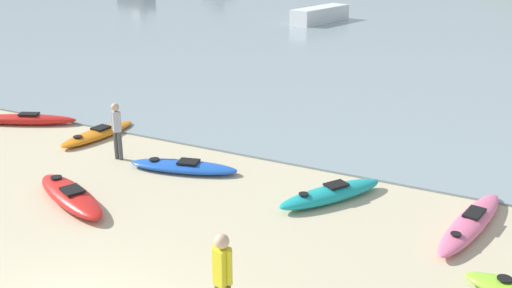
# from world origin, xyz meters

# --- Properties ---
(bay_water) EXTENTS (160.00, 70.00, 0.06)m
(bay_water) POSITION_xyz_m (0.00, 43.38, 0.03)
(bay_water) COLOR gray
(bay_water) RESTS_ON ground_plane
(kayak_on_sand_0) EXTENTS (3.02, 1.89, 0.40)m
(kayak_on_sand_0) POSITION_xyz_m (-3.37, 3.99, 0.18)
(kayak_on_sand_0) COLOR red
(kayak_on_sand_0) RESTS_ON ground_plane
(kayak_on_sand_1) EXTENTS (1.12, 3.46, 0.34)m
(kayak_on_sand_1) POSITION_xyz_m (4.86, 6.88, 0.15)
(kayak_on_sand_1) COLOR #E5668C
(kayak_on_sand_1) RESTS_ON ground_plane
(kayak_on_sand_2) EXTENTS (0.94, 2.83, 0.30)m
(kayak_on_sand_2) POSITION_xyz_m (-5.90, 7.73, 0.13)
(kayak_on_sand_2) COLOR orange
(kayak_on_sand_2) RESTS_ON ground_plane
(kayak_on_sand_3) EXTENTS (1.99, 2.75, 0.39)m
(kayak_on_sand_3) POSITION_xyz_m (1.81, 6.84, 0.17)
(kayak_on_sand_3) COLOR teal
(kayak_on_sand_3) RESTS_ON ground_plane
(kayak_on_sand_4) EXTENTS (2.96, 1.46, 0.30)m
(kayak_on_sand_4) POSITION_xyz_m (-2.17, 6.74, 0.13)
(kayak_on_sand_4) COLOR blue
(kayak_on_sand_4) RESTS_ON ground_plane
(kayak_on_sand_8) EXTENTS (3.28, 1.93, 0.37)m
(kayak_on_sand_8) POSITION_xyz_m (-8.85, 7.65, 0.16)
(kayak_on_sand_8) COLOR red
(kayak_on_sand_8) RESTS_ON ground_plane
(person_near_foreground) EXTENTS (0.34, 0.26, 1.68)m
(person_near_foreground) POSITION_xyz_m (2.04, 1.64, 0.96)
(person_near_foreground) COLOR #4C4C4C
(person_near_foreground) RESTS_ON ground_plane
(person_near_waterline) EXTENTS (0.32, 0.28, 1.56)m
(person_near_waterline) POSITION_xyz_m (-4.20, 6.65, 0.90)
(person_near_waterline) COLOR #4C4C4C
(person_near_waterline) RESTS_ON ground_plane
(moored_boat_1) EXTENTS (2.37, 5.10, 0.98)m
(moored_boat_1) POSITION_xyz_m (-8.66, 32.21, 0.55)
(moored_boat_1) COLOR white
(moored_boat_1) RESTS_ON bay_water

